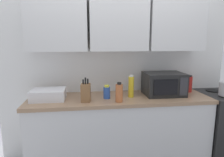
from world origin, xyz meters
name	(u,v)px	position (x,y,z in m)	size (l,w,h in m)	color
wall_back_with_cabinets	(117,41)	(0.00, -0.07, 1.57)	(3.05, 0.38, 2.60)	white
counter_run	(119,131)	(0.00, -0.30, 0.45)	(2.18, 0.63, 0.90)	silver
microwave	(164,84)	(0.57, -0.27, 1.04)	(0.48, 0.37, 0.28)	black
dish_rack	(48,94)	(-0.84, -0.30, 0.96)	(0.38, 0.30, 0.12)	silver
knife_block	(86,92)	(-0.41, -0.43, 1.00)	(0.11, 0.13, 0.27)	brown
bottle_spice_jar	(119,93)	(-0.04, -0.49, 1.00)	(0.08, 0.08, 0.22)	#BC6638
bottle_yellow_mustard	(131,86)	(0.14, -0.32, 1.03)	(0.07, 0.07, 0.27)	gold
bottle_blue_cleaner	(107,92)	(-0.16, -0.34, 0.97)	(0.08, 0.08, 0.16)	#2D56B7
bottle_red_sauce	(189,84)	(0.95, -0.18, 1.01)	(0.08, 0.08, 0.22)	red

